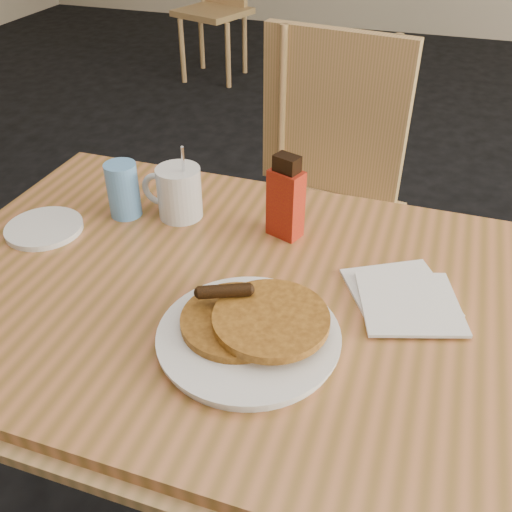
{
  "coord_description": "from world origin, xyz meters",
  "views": [
    {
      "loc": [
        0.21,
        -0.71,
        1.39
      ],
      "look_at": [
        -0.04,
        0.03,
        0.84
      ],
      "focal_mm": 40.0,
      "sensor_mm": 36.0,
      "label": 1
    }
  ],
  "objects_px": {
    "main_table": "(242,306)",
    "chair_main_far": "(322,176)",
    "pancake_plate": "(250,330)",
    "blue_tumbler": "(123,190)",
    "coffee_mug": "(178,192)",
    "syrup_bottle": "(286,200)"
  },
  "relations": [
    {
      "from": "coffee_mug",
      "to": "blue_tumbler",
      "type": "bearing_deg",
      "value": -163.09
    },
    {
      "from": "main_table",
      "to": "syrup_bottle",
      "type": "distance_m",
      "value": 0.23
    },
    {
      "from": "pancake_plate",
      "to": "syrup_bottle",
      "type": "bearing_deg",
      "value": 96.1
    },
    {
      "from": "main_table",
      "to": "coffee_mug",
      "type": "distance_m",
      "value": 0.3
    },
    {
      "from": "chair_main_far",
      "to": "coffee_mug",
      "type": "xyz_separation_m",
      "value": [
        -0.19,
        -0.57,
        0.21
      ]
    },
    {
      "from": "chair_main_far",
      "to": "coffee_mug",
      "type": "height_order",
      "value": "chair_main_far"
    },
    {
      "from": "main_table",
      "to": "blue_tumbler",
      "type": "height_order",
      "value": "blue_tumbler"
    },
    {
      "from": "syrup_bottle",
      "to": "pancake_plate",
      "type": "bearing_deg",
      "value": -63.73
    },
    {
      "from": "pancake_plate",
      "to": "blue_tumbler",
      "type": "distance_m",
      "value": 0.47
    },
    {
      "from": "blue_tumbler",
      "to": "coffee_mug",
      "type": "bearing_deg",
      "value": 16.17
    },
    {
      "from": "syrup_bottle",
      "to": "blue_tumbler",
      "type": "bearing_deg",
      "value": -154.52
    },
    {
      "from": "pancake_plate",
      "to": "syrup_bottle",
      "type": "xyz_separation_m",
      "value": [
        -0.03,
        0.31,
        0.06
      ]
    },
    {
      "from": "coffee_mug",
      "to": "main_table",
      "type": "bearing_deg",
      "value": -42.04
    },
    {
      "from": "pancake_plate",
      "to": "blue_tumbler",
      "type": "xyz_separation_m",
      "value": [
        -0.38,
        0.28,
        0.04
      ]
    },
    {
      "from": "chair_main_far",
      "to": "pancake_plate",
      "type": "bearing_deg",
      "value": -76.43
    },
    {
      "from": "blue_tumbler",
      "to": "main_table",
      "type": "bearing_deg",
      "value": -26.79
    },
    {
      "from": "chair_main_far",
      "to": "coffee_mug",
      "type": "distance_m",
      "value": 0.64
    },
    {
      "from": "coffee_mug",
      "to": "syrup_bottle",
      "type": "height_order",
      "value": "same"
    },
    {
      "from": "chair_main_far",
      "to": "blue_tumbler",
      "type": "relative_size",
      "value": 8.39
    },
    {
      "from": "main_table",
      "to": "chair_main_far",
      "type": "relative_size",
      "value": 1.24
    },
    {
      "from": "chair_main_far",
      "to": "pancake_plate",
      "type": "xyz_separation_m",
      "value": [
        0.08,
        -0.88,
        0.17
      ]
    },
    {
      "from": "pancake_plate",
      "to": "blue_tumbler",
      "type": "bearing_deg",
      "value": 143.42
    }
  ]
}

